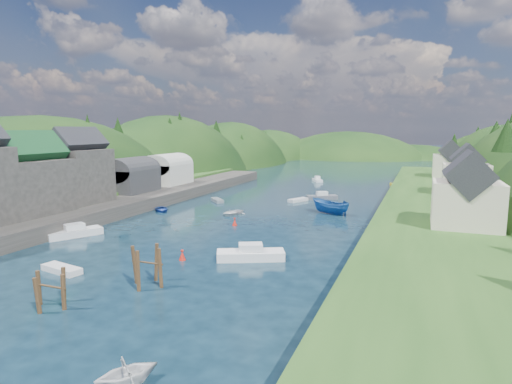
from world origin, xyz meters
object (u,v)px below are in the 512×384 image
at_px(piling_cluster_near, 51,293).
at_px(channel_buoy_far, 235,222).
at_px(piling_cluster_far, 148,269).
at_px(channel_buoy_near, 182,255).

height_order(piling_cluster_near, channel_buoy_far, piling_cluster_near).
relative_size(piling_cluster_near, channel_buoy_far, 2.97).
distance_m(piling_cluster_far, channel_buoy_near, 7.29).
relative_size(channel_buoy_near, channel_buoy_far, 1.00).
xyz_separation_m(piling_cluster_near, channel_buoy_near, (3.00, 13.49, -0.58)).
distance_m(channel_buoy_near, channel_buoy_far, 16.16).
relative_size(piling_cluster_far, channel_buoy_far, 3.56).
bearing_deg(piling_cluster_near, channel_buoy_far, 86.99).
relative_size(piling_cluster_near, channel_buoy_near, 2.97).
xyz_separation_m(channel_buoy_near, channel_buoy_far, (-1.44, 16.10, 0.00)).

